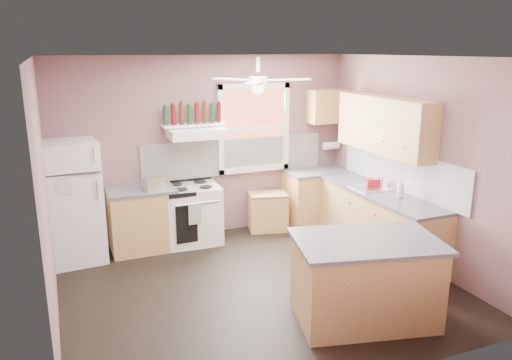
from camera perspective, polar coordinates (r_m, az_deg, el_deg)
name	(u,v)px	position (r m, az deg, el deg)	size (l,w,h in m)	color
floor	(258,286)	(6.17, 0.21, -12.06)	(4.50, 4.50, 0.00)	black
ceiling	(258,57)	(5.50, 0.24, 13.89)	(4.50, 4.50, 0.00)	white
wall_back	(206,147)	(7.55, -5.72, 3.76)	(4.50, 0.05, 2.70)	#765153
wall_right	(418,162)	(6.87, 18.04, 1.99)	(0.05, 4.00, 2.70)	#765153
wall_left	(42,201)	(5.28, -23.24, -2.24)	(0.05, 4.00, 2.70)	#765153
backsplash_back	(235,157)	(7.69, -2.38, 2.69)	(2.90, 0.03, 0.55)	white
backsplash_right	(400,170)	(7.10, 16.13, 1.10)	(0.03, 2.60, 0.55)	white
window_view	(253,128)	(7.71, -0.30, 5.95)	(1.00, 0.02, 1.20)	brown
window_frame	(254,128)	(7.69, -0.23, 5.92)	(1.16, 0.07, 1.36)	white
refrigerator	(74,202)	(7.02, -20.13, -2.41)	(0.69, 0.67, 1.64)	white
base_cabinet_left	(143,221)	(7.25, -12.84, -4.55)	(0.90, 0.60, 0.86)	#B37E4A
counter_left	(141,190)	(7.12, -13.04, -1.13)	(0.92, 0.62, 0.04)	#4F4F52
toaster	(154,183)	(7.00, -11.60, -0.38)	(0.28, 0.16, 0.18)	silver
stove	(192,214)	(7.39, -7.32, -3.91)	(0.79, 0.64, 0.86)	white
range_hood	(196,133)	(7.18, -6.90, 5.34)	(0.78, 0.50, 0.14)	white
bottle_shelf	(193,125)	(7.28, -7.18, 6.26)	(0.90, 0.26, 0.03)	white
cart	(268,212)	(7.87, 1.36, -3.67)	(0.59, 0.39, 0.59)	#B37E4A
base_cabinet_corner	(317,199)	(8.15, 6.99, -2.11)	(1.00, 0.60, 0.86)	#B37E4A
base_cabinet_right	(379,224)	(7.14, 13.90, -4.92)	(0.60, 2.20, 0.86)	#B37E4A
counter_corner	(318,172)	(8.03, 7.09, 0.96)	(1.02, 0.62, 0.04)	#4F4F52
counter_right	(381,193)	(7.00, 14.06, -1.46)	(0.62, 2.22, 0.04)	#4F4F52
sink	(372,188)	(7.15, 13.13, -0.93)	(0.55, 0.45, 0.03)	silver
faucet	(382,182)	(7.23, 14.20, -0.22)	(0.03, 0.03, 0.14)	silver
upper_cabinet_right	(385,125)	(7.05, 14.48, 6.13)	(0.33, 1.80, 0.76)	#B37E4A
upper_cabinet_corner	(327,106)	(8.07, 8.12, 8.35)	(0.60, 0.33, 0.52)	#B37E4A
paper_towel	(331,146)	(8.25, 8.57, 3.90)	(0.12, 0.12, 0.26)	white
island	(365,281)	(5.44, 12.32, -11.26)	(1.39, 0.88, 0.86)	#B37E4A
island_top	(367,241)	(5.26, 12.59, -6.85)	(1.47, 0.96, 0.04)	#4F4F52
ceiling_fan_hub	(258,81)	(5.51, 0.23, 11.29)	(0.20, 0.20, 0.08)	white
soap_bottle	(401,188)	(6.75, 16.19, -0.93)	(0.10, 0.10, 0.25)	silver
red_caddy	(373,182)	(7.27, 13.22, -0.24)	(0.18, 0.12, 0.10)	red
wine_bottles	(193,114)	(7.26, -7.21, 7.50)	(0.86, 0.06, 0.31)	#143819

